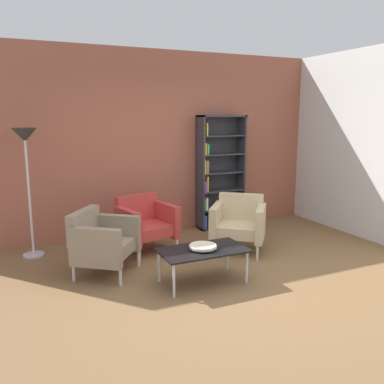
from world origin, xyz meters
TOP-DOWN VIEW (x-y plane):
  - ground_plane at (0.00, 0.00)m, footprint 8.32×8.32m
  - brick_back_panel at (0.00, 2.46)m, footprint 6.40×0.12m
  - plaster_right_partition at (2.86, 0.60)m, footprint 0.12×5.20m
  - bookshelf_tall at (1.03, 2.26)m, footprint 0.80×0.30m
  - coffee_table_low at (-0.22, 0.24)m, footprint 1.00×0.56m
  - decorative_bowl at (-0.22, 0.24)m, footprint 0.32×0.32m
  - armchair_by_bookshelf at (0.74, 1.05)m, footprint 0.95×0.94m
  - armchair_corner_red at (-0.48, 1.58)m, footprint 0.84×0.79m
  - armchair_spare_guest at (-1.22, 1.00)m, footprint 0.94×0.95m
  - floor_lamp_torchiere at (-1.95, 2.02)m, footprint 0.32×0.32m

SIDE VIEW (x-z plane):
  - ground_plane at x=0.00m, z-range 0.00..0.00m
  - coffee_table_low at x=-0.22m, z-range 0.17..0.57m
  - armchair_by_bookshelf at x=0.74m, z-range 0.02..0.80m
  - armchair_corner_red at x=-0.48m, z-range 0.02..0.80m
  - armchair_spare_guest at x=-1.22m, z-range 0.02..0.80m
  - decorative_bowl at x=-0.22m, z-range 0.41..0.46m
  - bookshelf_tall at x=1.03m, z-range -0.02..1.88m
  - floor_lamp_torchiere at x=-1.95m, z-range 0.58..2.32m
  - brick_back_panel at x=0.00m, z-range 0.00..2.90m
  - plaster_right_partition at x=2.86m, z-range 0.00..2.90m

